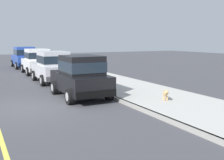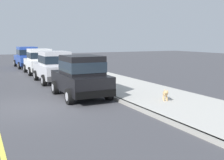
% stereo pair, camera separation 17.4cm
% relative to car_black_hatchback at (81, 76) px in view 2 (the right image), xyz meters
% --- Properties ---
extents(ground_plane, '(80.00, 80.00, 0.00)m').
position_rel_car_black_hatchback_xyz_m(ground_plane, '(-2.08, -0.74, -0.98)').
color(ground_plane, '#424247').
extents(curb, '(0.16, 64.00, 0.14)m').
position_rel_car_black_hatchback_xyz_m(curb, '(1.12, -0.74, -0.91)').
color(curb, gray).
rests_on(curb, ground).
extents(sidewalk, '(3.60, 64.00, 0.14)m').
position_rel_car_black_hatchback_xyz_m(sidewalk, '(2.92, -0.74, -0.91)').
color(sidewalk, '#B7B5AD').
rests_on(sidewalk, ground).
extents(car_black_hatchback, '(1.99, 3.82, 1.88)m').
position_rel_car_black_hatchback_xyz_m(car_black_hatchback, '(0.00, 0.00, 0.00)').
color(car_black_hatchback, black).
rests_on(car_black_hatchback, ground).
extents(car_silver_hatchback, '(1.97, 3.80, 1.88)m').
position_rel_car_black_hatchback_xyz_m(car_silver_hatchback, '(0.05, 4.80, 0.00)').
color(car_silver_hatchback, '#BCBCC1').
rests_on(car_silver_hatchback, ground).
extents(car_white_hatchback, '(1.99, 3.82, 1.88)m').
position_rel_car_black_hatchback_xyz_m(car_white_hatchback, '(0.12, 9.51, 0.00)').
color(car_white_hatchback, white).
rests_on(car_white_hatchback, ground).
extents(car_blue_sedan, '(2.05, 4.61, 1.92)m').
position_rel_car_black_hatchback_xyz_m(car_blue_sedan, '(0.09, 14.71, 0.01)').
color(car_blue_sedan, '#28479E').
rests_on(car_blue_sedan, ground).
extents(dog_tan, '(0.46, 0.67, 0.49)m').
position_rel_car_black_hatchback_xyz_m(dog_tan, '(2.58, -2.72, -0.55)').
color(dog_tan, tan).
rests_on(dog_tan, sidewalk).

